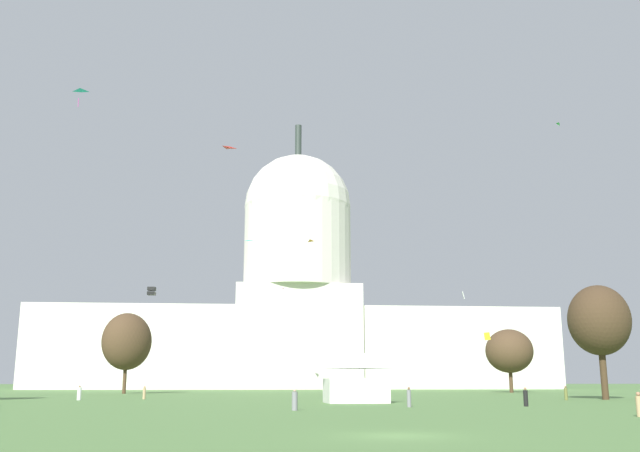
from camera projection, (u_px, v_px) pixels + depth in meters
ground_plane at (399, 436)px, 29.33m from camera, size 800.00×800.00×0.00m
capitol_building at (297, 303)px, 187.81m from camera, size 135.59×29.11×72.47m
event_tent at (356, 376)px, 71.93m from camera, size 6.65×5.47×5.39m
tree_east_near at (599, 321)px, 84.92m from camera, size 10.85×10.88×13.56m
tree_east_far at (509, 351)px, 131.31m from camera, size 10.08×9.92×11.60m
tree_west_mid at (127, 341)px, 121.43m from camera, size 11.53×11.38×13.66m
person_tan_near_tree_east at (144, 393)px, 85.22m from camera, size 0.49×0.49×1.62m
person_black_front_right at (526, 398)px, 62.07m from camera, size 0.56×0.56×1.64m
person_grey_back_center at (409, 398)px, 60.38m from camera, size 0.45×0.45×1.68m
person_tan_lawn_far_right at (639, 405)px, 44.47m from camera, size 0.47×0.47×1.54m
person_white_mid_center at (79, 394)px, 81.23m from camera, size 0.66×0.66×1.65m
person_olive_edge_east at (566, 394)px, 81.13m from camera, size 0.39×0.39×1.62m
person_grey_near_tree_west at (295, 401)px, 53.65m from camera, size 0.55×0.55×1.63m
kite_turquoise_mid at (249, 243)px, 135.98m from camera, size 1.54×1.04×0.18m
kite_magenta_mid at (286, 289)px, 151.34m from camera, size 0.74×1.33×0.36m
kite_white_low at (463, 295)px, 129.10m from camera, size 0.37×0.71×1.45m
kite_yellow_low at (487, 336)px, 102.42m from camera, size 1.09×0.41×1.21m
kite_orange_mid at (308, 245)px, 121.57m from camera, size 1.37×1.59×0.38m
kite_black_low at (152, 291)px, 100.71m from camera, size 1.15×1.15×1.14m
kite_red_mid at (226, 153)px, 79.15m from camera, size 1.59×1.40×0.11m
kite_cyan_high at (80, 91)px, 91.47m from camera, size 1.64×0.77×2.38m
kite_green_high at (556, 125)px, 107.76m from camera, size 1.06×1.34×0.30m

